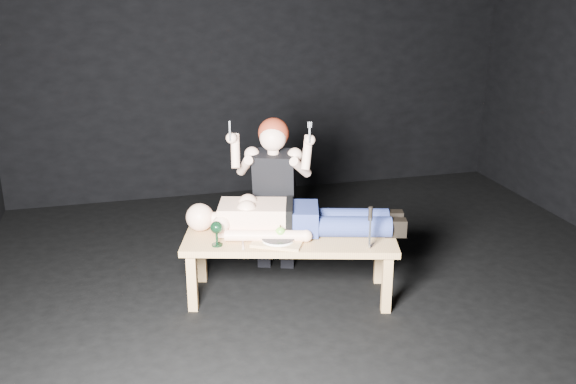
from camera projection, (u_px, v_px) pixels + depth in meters
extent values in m
plane|color=black|center=(339.00, 303.00, 4.37)|extent=(5.00, 5.00, 0.00)
plane|color=black|center=(260.00, 43.00, 6.16)|extent=(5.00, 0.00, 5.00)
cube|color=tan|center=(290.00, 266.00, 4.40)|extent=(1.52, 0.90, 0.45)
cube|color=tan|center=(278.00, 241.00, 4.22)|extent=(0.40, 0.36, 0.02)
cylinder|color=white|center=(278.00, 239.00, 4.21)|extent=(0.29, 0.29, 0.02)
sphere|color=green|center=(280.00, 232.00, 4.21)|extent=(0.07, 0.07, 0.07)
cube|color=#B2B2B7|center=(243.00, 245.00, 4.18)|extent=(0.04, 0.15, 0.01)
cube|color=#B2B2B7|center=(298.00, 245.00, 4.19)|extent=(0.03, 0.15, 0.01)
cube|color=#B2B2B7|center=(295.00, 240.00, 4.25)|extent=(0.05, 0.15, 0.01)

